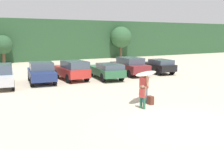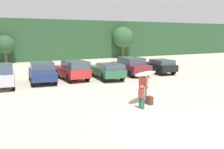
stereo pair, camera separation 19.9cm
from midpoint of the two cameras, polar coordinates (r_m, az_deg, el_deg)
The scene contains 14 objects.
ground_plane at distance 11.46m, azimuth 14.32°, elevation -10.26°, with size 120.00×120.00×0.00m, color beige.
hillside_ridge at distance 43.04m, azimuth -18.48°, elevation 7.26°, with size 108.00×12.00×5.83m, color #284C2D.
tree_center_left at distance 35.77m, azimuth -22.23°, elevation 6.05°, with size 2.37×2.37×3.62m.
tree_center at distance 41.31m, azimuth 2.54°, elevation 8.15°, with size 3.33×3.33×4.96m.
parked_car_silver at distance 20.00m, azimuth -22.91°, elevation -0.13°, with size 2.33×4.67×1.61m.
parked_car_navy at distance 20.68m, azimuth -14.81°, elevation 0.53°, with size 2.36×4.35×1.61m.
parked_car_red at distance 21.40m, azimuth -8.35°, elevation 1.06°, with size 1.86×4.15×1.62m.
parked_car_forest_green at distance 21.72m, azimuth -0.86°, elevation 0.97°, with size 2.33×4.93×1.36m.
parked_car_maroon at distance 24.00m, azimuth 4.29°, elevation 1.94°, with size 2.07×4.76×1.62m.
parked_car_black at distance 25.33m, azimuth 10.54°, elevation 1.91°, with size 2.04×4.10×1.36m.
person_adult at distance 14.22m, azimuth 7.29°, elevation -2.46°, with size 0.39×0.64×1.66m.
person_child at distance 13.07m, azimuth 6.97°, elevation -4.61°, with size 0.28×0.49×1.20m.
surfboard_cream at distance 14.09m, azimuth 7.83°, elevation 0.23°, with size 2.29×1.68×0.11m.
backpack_dropped at distance 14.01m, azimuth 8.67°, elevation -5.63°, with size 0.24×0.34×0.45m.
Camera 2 is at (-7.34, -7.97, 3.67)m, focal length 41.71 mm.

